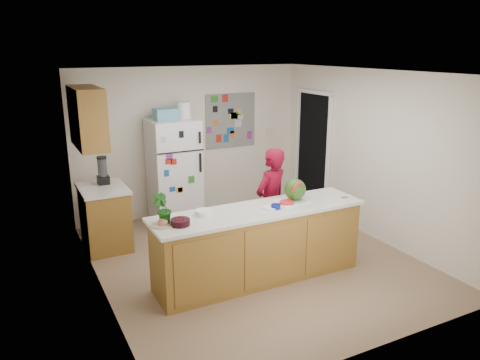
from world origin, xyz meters
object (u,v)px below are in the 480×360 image
watermelon (295,189)px  cherry_bowl (180,222)px  refrigerator (174,172)px  person (271,203)px

watermelon → cherry_bowl: (-1.59, -0.14, -0.11)m
refrigerator → cherry_bowl: size_ratio=7.98×
person → watermelon: size_ratio=5.59×
watermelon → cherry_bowl: size_ratio=1.27×
refrigerator → cherry_bowl: 2.57m
person → cherry_bowl: 1.65m
person → watermelon: (0.07, -0.47, 0.31)m
cherry_bowl → refrigerator: bearing=72.3°
watermelon → cherry_bowl: watermelon is taller
refrigerator → person: bearing=-67.9°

